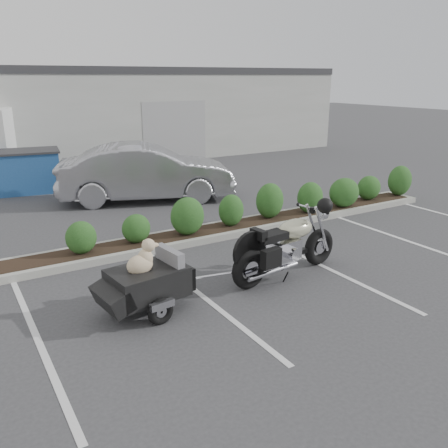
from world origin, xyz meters
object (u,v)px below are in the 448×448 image
motorcycle (287,246)px  pet_trailer (146,282)px  sedan (146,172)px  dumpster (27,171)px

motorcycle → pet_trailer: (-2.79, 0.02, -0.07)m
motorcycle → pet_trailer: 2.79m
pet_trailer → sedan: 7.29m
pet_trailer → sedan: (2.76, 6.74, 0.33)m
sedan → motorcycle: bearing=-159.6°
motorcycle → sedan: sedan is taller
sedan → dumpster: bearing=63.8°
pet_trailer → sedan: size_ratio=0.40×
pet_trailer → sedan: bearing=60.6°
dumpster → pet_trailer: bearing=-80.6°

